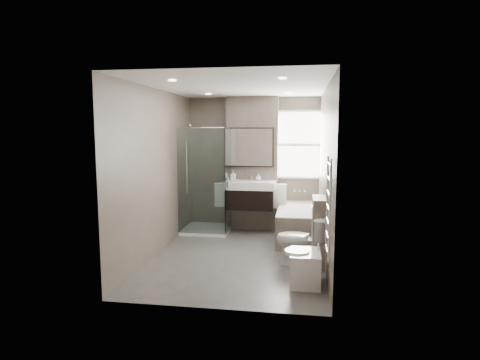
% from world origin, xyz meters
% --- Properties ---
extents(room, '(2.70, 3.90, 2.70)m').
position_xyz_m(room, '(0.00, 0.00, 1.30)').
color(room, '#4C4946').
rests_on(room, ground).
extents(vanity_pier, '(1.00, 0.25, 2.60)m').
position_xyz_m(vanity_pier, '(0.00, 1.77, 1.30)').
color(vanity_pier, '#5F554B').
rests_on(vanity_pier, ground).
extents(vanity, '(0.95, 0.47, 0.66)m').
position_xyz_m(vanity, '(0.00, 1.43, 0.74)').
color(vanity, black).
rests_on(vanity, vanity_pier).
extents(mirror_cabinet, '(0.86, 0.08, 0.76)m').
position_xyz_m(mirror_cabinet, '(0.00, 1.61, 1.63)').
color(mirror_cabinet, black).
rests_on(mirror_cabinet, vanity_pier).
extents(towel_left, '(0.24, 0.06, 0.44)m').
position_xyz_m(towel_left, '(-0.56, 1.40, 0.72)').
color(towel_left, silver).
rests_on(towel_left, vanity_pier).
extents(towel_right, '(0.24, 0.06, 0.44)m').
position_xyz_m(towel_right, '(0.56, 1.40, 0.72)').
color(towel_right, silver).
rests_on(towel_right, vanity_pier).
extents(shower_enclosure, '(0.90, 0.90, 2.00)m').
position_xyz_m(shower_enclosure, '(-0.75, 1.35, 0.49)').
color(shower_enclosure, white).
rests_on(shower_enclosure, ground).
extents(bathtub, '(0.75, 1.60, 0.57)m').
position_xyz_m(bathtub, '(0.92, 1.10, 0.32)').
color(bathtub, '#5F554B').
rests_on(bathtub, ground).
extents(window, '(0.98, 0.06, 1.33)m').
position_xyz_m(window, '(0.90, 1.88, 1.68)').
color(window, white).
rests_on(window, room).
extents(toilet, '(0.81, 0.56, 0.76)m').
position_xyz_m(toilet, '(0.97, -0.30, 0.38)').
color(toilet, white).
rests_on(toilet, ground).
extents(cistern_box, '(0.19, 0.55, 1.00)m').
position_xyz_m(cistern_box, '(1.21, -0.25, 0.50)').
color(cistern_box, '#5F554B').
rests_on(cistern_box, ground).
extents(bidet, '(0.45, 0.53, 0.55)m').
position_xyz_m(bidet, '(1.01, -1.02, 0.22)').
color(bidet, white).
rests_on(bidet, ground).
extents(towel_radiator, '(0.03, 0.49, 1.10)m').
position_xyz_m(towel_radiator, '(1.25, -1.60, 1.12)').
color(towel_radiator, silver).
rests_on(towel_radiator, room).
extents(soap_bottle_a, '(0.08, 0.09, 0.19)m').
position_xyz_m(soap_bottle_a, '(-0.33, 1.46, 1.09)').
color(soap_bottle_a, white).
rests_on(soap_bottle_a, vanity).
extents(soap_bottle_b, '(0.10, 0.10, 0.13)m').
position_xyz_m(soap_bottle_b, '(0.14, 1.53, 1.06)').
color(soap_bottle_b, white).
rests_on(soap_bottle_b, vanity).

